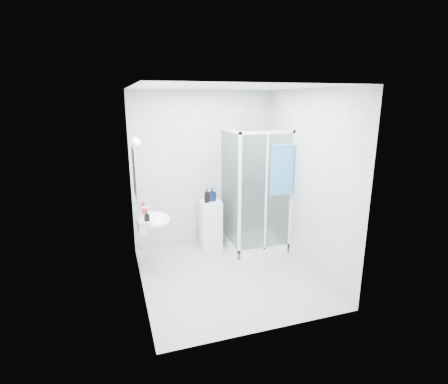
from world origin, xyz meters
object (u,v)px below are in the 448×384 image
object	(u,v)px
hand_towel	(282,169)
soap_dispenser_black	(147,216)
shampoo_bottle_a	(207,196)
shampoo_bottle_b	(212,194)
storage_cabinet	(211,224)
shower_enclosure	(251,224)
wall_basin	(152,220)
soap_dispenser_orange	(143,208)

from	to	relation	value
hand_towel	soap_dispenser_black	xyz separation A→B (m)	(-2.06, -0.10, -0.50)
hand_towel	shampoo_bottle_a	size ratio (longest dim) A/B	3.25
shampoo_bottle_a	hand_towel	bearing A→B (deg)	-31.64
shampoo_bottle_b	soap_dispenser_black	size ratio (longest dim) A/B	1.64
storage_cabinet	shampoo_bottle_b	xyz separation A→B (m)	(0.03, 0.02, 0.52)
shower_enclosure	shampoo_bottle_b	distance (m)	0.82
shower_enclosure	soap_dispenser_black	bearing A→B (deg)	-163.83
storage_cabinet	hand_towel	bearing A→B (deg)	-32.72
hand_towel	shampoo_bottle_b	xyz separation A→B (m)	(-0.90, 0.70, -0.51)
soap_dispenser_black	storage_cabinet	bearing A→B (deg)	34.85
storage_cabinet	hand_towel	world-z (taller)	hand_towel
storage_cabinet	shampoo_bottle_b	distance (m)	0.52
wall_basin	soap_dispenser_black	xyz separation A→B (m)	(-0.09, -0.19, 0.14)
wall_basin	shampoo_bottle_a	bearing A→B (deg)	29.57
wall_basin	shampoo_bottle_a	distance (m)	1.10
wall_basin	soap_dispenser_orange	size ratio (longest dim) A/B	3.34
shampoo_bottle_b	wall_basin	bearing A→B (deg)	-149.93
shower_enclosure	storage_cabinet	size ratio (longest dim) A/B	2.45
wall_basin	soap_dispenser_black	distance (m)	0.25
soap_dispenser_orange	soap_dispenser_black	size ratio (longest dim) A/B	1.21
wall_basin	hand_towel	world-z (taller)	hand_towel
shower_enclosure	shampoo_bottle_b	xyz separation A→B (m)	(-0.59, 0.30, 0.48)
shower_enclosure	wall_basin	size ratio (longest dim) A/B	3.57
wall_basin	soap_dispenser_black	bearing A→B (deg)	-115.60
hand_towel	soap_dispenser_orange	size ratio (longest dim) A/B	4.62
wall_basin	shampoo_bottle_a	xyz separation A→B (m)	(0.95, 0.54, 0.14)
shampoo_bottle_a	soap_dispenser_black	size ratio (longest dim) A/B	1.71
storage_cabinet	shampoo_bottle_a	distance (m)	0.53
storage_cabinet	soap_dispenser_black	size ratio (longest dim) A/B	5.86
wall_basin	shampoo_bottle_b	xyz separation A→B (m)	(1.06, 0.61, 0.13)
soap_dispenser_orange	hand_towel	bearing A→B (deg)	-6.82
shampoo_bottle_a	shower_enclosure	bearing A→B (deg)	-17.60
storage_cabinet	soap_dispenser_black	bearing A→B (deg)	-142.07
shampoo_bottle_a	soap_dispenser_orange	size ratio (longest dim) A/B	1.42
hand_towel	shampoo_bottle_b	distance (m)	1.25
shower_enclosure	hand_towel	size ratio (longest dim) A/B	2.58
storage_cabinet	shampoo_bottle_a	world-z (taller)	shampoo_bottle_a
hand_towel	storage_cabinet	bearing A→B (deg)	144.20
soap_dispenser_orange	shampoo_bottle_b	bearing A→B (deg)	21.30
storage_cabinet	soap_dispenser_black	xyz separation A→B (m)	(-1.12, -0.78, 0.52)
wall_basin	shampoo_bottle_b	distance (m)	1.23
wall_basin	soap_dispenser_black	world-z (taller)	wall_basin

